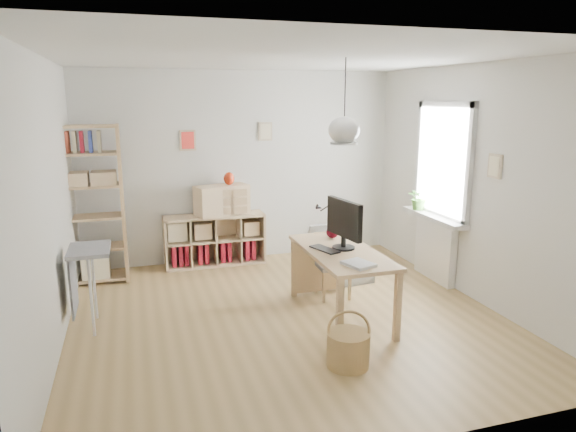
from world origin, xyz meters
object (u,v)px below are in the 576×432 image
object	(u,v)px
cube_shelf	(213,243)
monitor	(344,222)
drawer_chest	(222,200)
chair	(331,261)
storage_chest	(342,262)
desk	(341,258)
tall_bookshelf	(90,199)

from	to	relation	value
cube_shelf	monitor	size ratio (longest dim) A/B	2.32
drawer_chest	monitor	bearing A→B (deg)	-82.12
chair	storage_chest	bearing A→B (deg)	57.60
desk	monitor	size ratio (longest dim) A/B	2.49
cube_shelf	storage_chest	xyz separation A→B (m)	(1.50, -1.15, -0.07)
tall_bookshelf	monitor	world-z (taller)	tall_bookshelf
storage_chest	tall_bookshelf	bearing A→B (deg)	157.66
desk	cube_shelf	xyz separation A→B (m)	(-1.02, 2.23, -0.36)
cube_shelf	monitor	world-z (taller)	monitor
desk	cube_shelf	world-z (taller)	desk
desk	storage_chest	distance (m)	1.25
chair	drawer_chest	bearing A→B (deg)	126.07
desk	monitor	xyz separation A→B (m)	(0.04, 0.04, 0.39)
chair	monitor	distance (m)	0.84
storage_chest	desk	bearing A→B (deg)	-120.14
tall_bookshelf	drawer_chest	xyz separation A→B (m)	(1.70, 0.24, -0.16)
cube_shelf	storage_chest	distance (m)	1.89
cube_shelf	chair	world-z (taller)	chair
monitor	storage_chest	bearing A→B (deg)	58.12
tall_bookshelf	storage_chest	distance (m)	3.29
chair	drawer_chest	distance (m)	1.95
storage_chest	drawer_chest	world-z (taller)	drawer_chest
tall_bookshelf	chair	xyz separation A→B (m)	(2.73, -1.34, -0.66)
tall_bookshelf	storage_chest	xyz separation A→B (m)	(3.06, -0.87, -0.86)
cube_shelf	tall_bookshelf	size ratio (longest dim) A/B	0.70
storage_chest	monitor	xyz separation A→B (m)	(-0.43, -1.04, 0.82)
monitor	tall_bookshelf	bearing A→B (deg)	134.72
desk	storage_chest	size ratio (longest dim) A/B	1.83
desk	monitor	distance (m)	0.39
cube_shelf	storage_chest	bearing A→B (deg)	-37.58
storage_chest	monitor	world-z (taller)	monitor
cube_shelf	monitor	distance (m)	2.54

